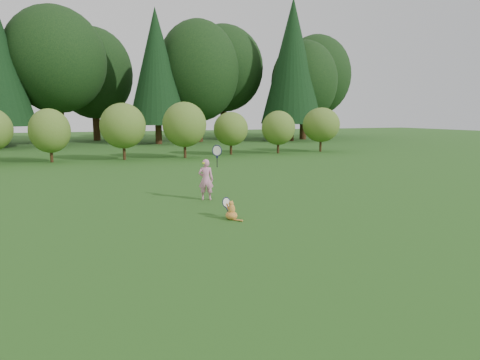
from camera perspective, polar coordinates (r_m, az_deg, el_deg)
name	(u,v)px	position (r m, az deg, el deg)	size (l,w,h in m)	color
ground	(244,217)	(8.90, 0.62, -5.30)	(100.00, 100.00, 0.00)	#1E5016
shrub_row	(153,131)	(21.27, -12.28, 6.78)	(28.00, 3.00, 2.80)	#506A21
woodland_backdrop	(129,41)	(31.62, -15.51, 18.50)	(48.00, 10.00, 15.00)	black
child	(206,179)	(10.64, -4.82, 0.21)	(0.62, 0.39, 1.63)	pink
cat	(231,209)	(8.68, -1.26, -4.21)	(0.34, 0.58, 0.57)	#BC7B24
tennis_ball	(203,163)	(10.27, -5.22, 2.41)	(0.06, 0.06, 0.06)	#BEDB19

